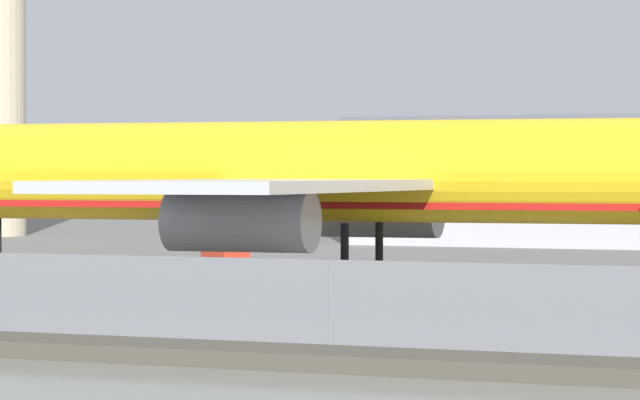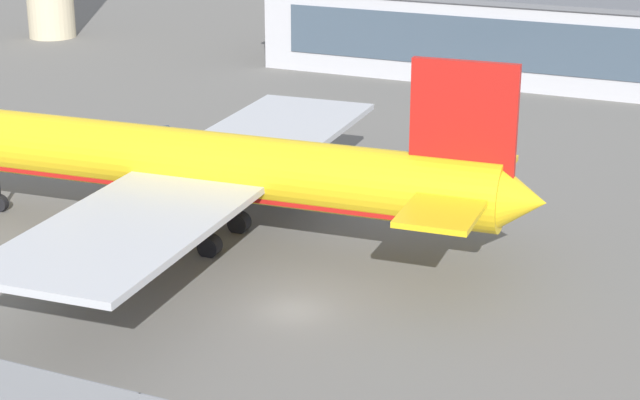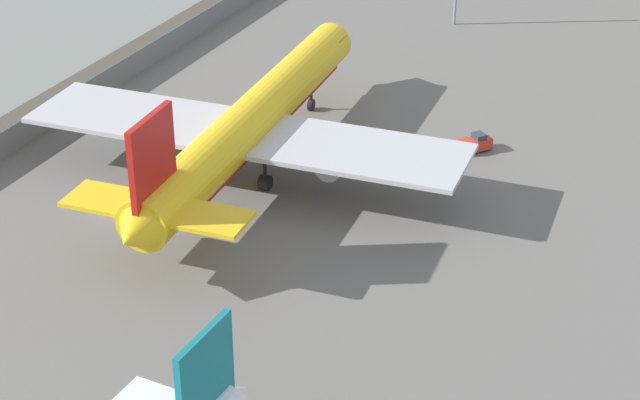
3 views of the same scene
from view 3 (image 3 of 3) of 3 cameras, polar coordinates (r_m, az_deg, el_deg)
name	(u,v)px [view 3 (image 3 of 3)]	position (r m, az deg, el deg)	size (l,w,h in m)	color
ground_plane	(118,210)	(97.64, -10.74, -0.53)	(500.00, 500.00, 0.00)	#66635E
cargo_jet_yellow	(250,123)	(100.07, -3.74, 4.10)	(49.16, 42.41, 13.89)	yellow
baggage_tug	(476,143)	(107.45, 8.29, 3.01)	(3.50, 3.25, 1.80)	red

